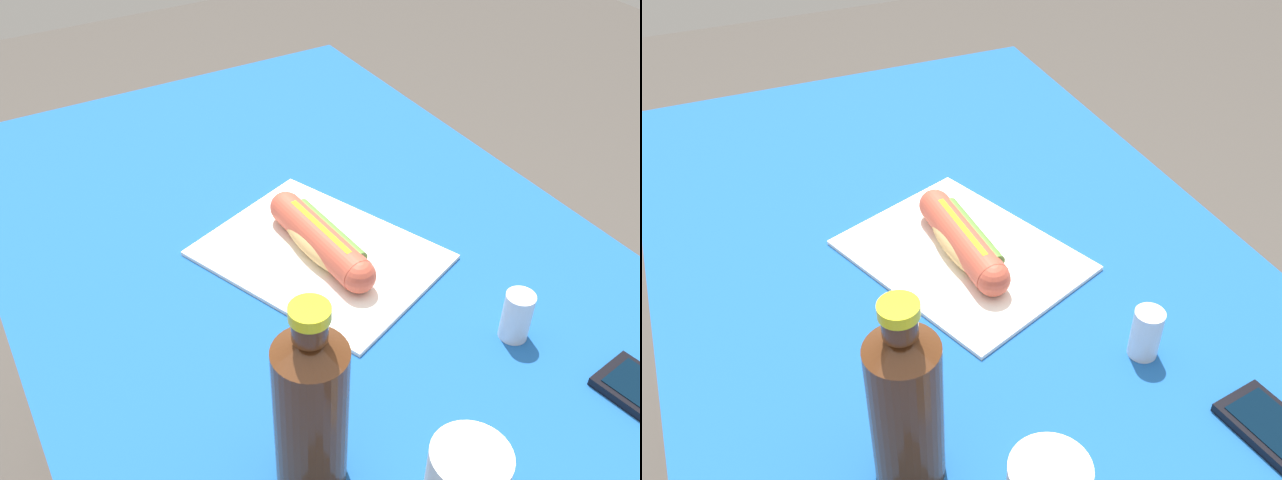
% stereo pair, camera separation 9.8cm
% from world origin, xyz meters
% --- Properties ---
extents(dining_table, '(1.23, 0.81, 0.75)m').
position_xyz_m(dining_table, '(0.00, 0.00, 0.61)').
color(dining_table, brown).
rests_on(dining_table, ground).
extents(paper_wrapper, '(0.38, 0.34, 0.01)m').
position_xyz_m(paper_wrapper, '(0.02, 0.01, 0.75)').
color(paper_wrapper, white).
rests_on(paper_wrapper, dining_table).
extents(hot_dog, '(0.23, 0.07, 0.05)m').
position_xyz_m(hot_dog, '(0.02, 0.01, 0.78)').
color(hot_dog, tan).
rests_on(hot_dog, paper_wrapper).
extents(soda_bottle, '(0.07, 0.07, 0.23)m').
position_xyz_m(soda_bottle, '(0.31, -0.17, 0.85)').
color(soda_bottle, '#4C2814').
rests_on(soda_bottle, dining_table).
extents(salt_shaker, '(0.04, 0.04, 0.07)m').
position_xyz_m(salt_shaker, '(0.27, 0.14, 0.78)').
color(salt_shaker, silver).
rests_on(salt_shaker, dining_table).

